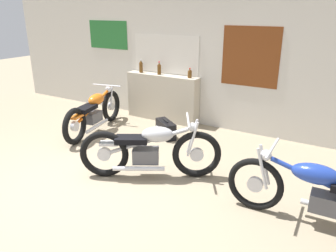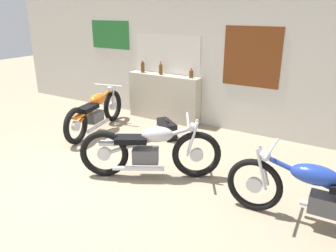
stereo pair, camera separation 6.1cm
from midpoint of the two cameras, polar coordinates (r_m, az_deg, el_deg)
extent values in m
plane|color=gray|center=(4.83, -14.79, -9.64)|extent=(24.00, 24.00, 0.00)
cube|color=beige|center=(6.84, 3.42, 12.01)|extent=(10.00, 0.06, 2.80)
cube|color=silver|center=(7.06, -0.65, 12.41)|extent=(1.50, 0.01, 0.73)
cube|color=beige|center=(7.06, -0.67, 12.41)|extent=(1.56, 0.01, 0.79)
cube|color=brown|center=(6.31, 13.85, 11.60)|extent=(1.07, 0.01, 1.09)
cube|color=#23662D|center=(7.95, -10.62, 15.35)|extent=(1.10, 0.01, 0.63)
cube|color=#B7AD99|center=(7.12, -1.23, 4.96)|extent=(1.66, 0.28, 1.00)
cylinder|color=#5B3814|center=(7.27, -4.97, 10.07)|extent=(0.08, 0.08, 0.21)
cone|color=#5B3814|center=(7.25, -5.00, 11.11)|extent=(0.07, 0.07, 0.06)
cylinder|color=silver|center=(7.24, -5.01, 11.43)|extent=(0.03, 0.03, 0.02)
cylinder|color=#5B3814|center=(7.02, -1.80, 9.74)|extent=(0.08, 0.08, 0.20)
cone|color=#5B3814|center=(7.00, -1.81, 10.77)|extent=(0.07, 0.07, 0.06)
cylinder|color=red|center=(6.99, -1.81, 11.08)|extent=(0.03, 0.03, 0.02)
cylinder|color=#5B3814|center=(6.69, 3.55, 8.97)|extent=(0.08, 0.08, 0.14)
cone|color=#5B3814|center=(6.67, 3.56, 9.73)|extent=(0.07, 0.07, 0.04)
cylinder|color=red|center=(6.67, 3.57, 9.97)|extent=(0.03, 0.03, 0.02)
torus|color=black|center=(7.19, -10.11, 3.44)|extent=(0.24, 0.68, 0.67)
cylinder|color=silver|center=(7.19, -10.11, 3.44)|extent=(0.11, 0.19, 0.18)
torus|color=black|center=(6.10, -16.21, -0.04)|extent=(0.24, 0.68, 0.67)
cylinder|color=silver|center=(6.10, -16.21, -0.04)|extent=(0.11, 0.19, 0.18)
cube|color=#4C4C51|center=(6.58, -13.21, 1.53)|extent=(0.29, 0.42, 0.20)
cylinder|color=orange|center=(6.52, -13.34, 3.17)|extent=(0.31, 1.22, 0.41)
ellipsoid|color=orange|center=(6.64, -12.62, 4.55)|extent=(0.33, 0.50, 0.22)
cube|color=black|center=(6.35, -14.33, 2.98)|extent=(0.33, 0.50, 0.08)
cube|color=orange|center=(6.11, -15.92, 1.58)|extent=(0.19, 0.29, 0.04)
cylinder|color=silver|center=(7.10, -10.92, 5.20)|extent=(0.07, 0.17, 0.47)
cylinder|color=silver|center=(7.04, -10.06, 5.13)|extent=(0.07, 0.17, 0.47)
cylinder|color=silver|center=(6.95, -10.89, 6.95)|extent=(0.63, 0.16, 0.03)
sphere|color=silver|center=(7.03, -10.59, 6.26)|extent=(0.13, 0.13, 0.13)
cylinder|color=silver|center=(6.47, -12.50, 0.03)|extent=(0.22, 0.74, 0.06)
torus|color=black|center=(4.72, 4.65, -4.97)|extent=(0.66, 0.44, 0.70)
cylinder|color=silver|center=(4.72, 4.65, -4.97)|extent=(0.20, 0.16, 0.19)
torus|color=black|center=(4.81, -11.40, -4.81)|extent=(0.66, 0.44, 0.70)
cylinder|color=silver|center=(4.81, -11.40, -4.81)|extent=(0.20, 0.16, 0.19)
cube|color=#4C4C51|center=(4.73, -4.25, -5.12)|extent=(0.43, 0.38, 0.21)
cylinder|color=#B2B2B7|center=(4.64, -4.32, -2.76)|extent=(1.08, 0.66, 0.44)
ellipsoid|color=#B2B2B7|center=(4.59, -2.21, -1.46)|extent=(0.51, 0.43, 0.22)
cube|color=black|center=(4.65, -6.78, -2.35)|extent=(0.51, 0.43, 0.08)
cube|color=#B2B2B7|center=(4.73, -10.59, -2.99)|extent=(0.30, 0.25, 0.04)
cylinder|color=silver|center=(4.67, 3.88, -1.77)|extent=(0.16, 0.11, 0.51)
cylinder|color=silver|center=(4.55, 3.96, -2.33)|extent=(0.16, 0.11, 0.51)
cylinder|color=silver|center=(4.52, 3.15, 1.00)|extent=(0.35, 0.57, 0.03)
sphere|color=silver|center=(4.55, 3.88, -0.19)|extent=(0.13, 0.13, 0.13)
cylinder|color=silver|center=(4.67, -5.50, -7.40)|extent=(0.66, 0.42, 0.06)
torus|color=black|center=(4.11, 14.51, -9.79)|extent=(0.67, 0.10, 0.67)
cylinder|color=silver|center=(4.11, 14.51, -9.79)|extent=(0.19, 0.06, 0.19)
cube|color=#4C4C51|center=(4.05, 26.03, -12.12)|extent=(0.43, 0.23, 0.21)
cylinder|color=navy|center=(3.95, 26.48, -9.57)|extent=(1.36, 0.10, 0.43)
ellipsoid|color=navy|center=(3.90, 23.89, -7.62)|extent=(0.52, 0.26, 0.22)
cylinder|color=silver|center=(3.93, 15.66, -7.20)|extent=(0.18, 0.04, 0.49)
cylinder|color=silver|center=(4.04, 16.07, -6.51)|extent=(0.18, 0.04, 0.49)
cylinder|color=silver|center=(3.87, 17.29, -3.72)|extent=(0.06, 0.64, 0.03)
sphere|color=silver|center=(3.92, 16.28, -4.91)|extent=(0.13, 0.13, 0.13)
cube|color=black|center=(6.24, -0.68, -0.53)|extent=(0.57, 0.49, 0.31)
cube|color=silver|center=(6.21, -1.57, -0.66)|extent=(0.39, 0.29, 0.02)
cube|color=black|center=(6.19, -0.68, 0.94)|extent=(0.17, 0.13, 0.02)
camera|label=1|loc=(0.03, -90.37, -0.13)|focal=35.00mm
camera|label=2|loc=(0.03, 89.63, 0.13)|focal=35.00mm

